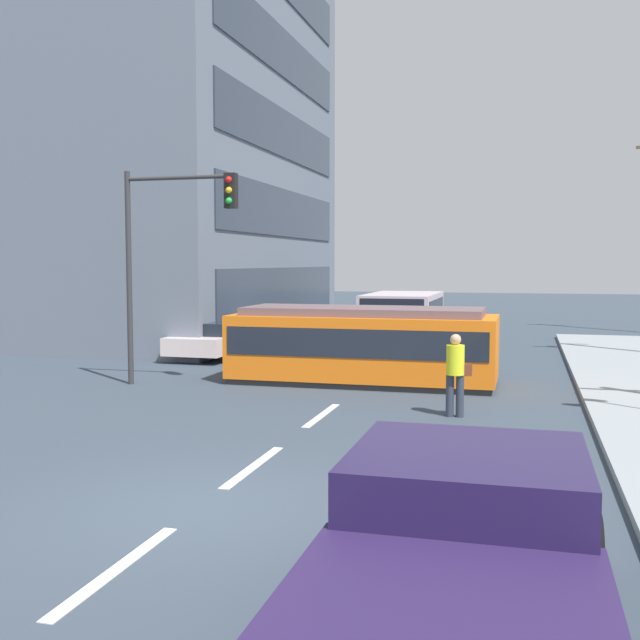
# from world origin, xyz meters

# --- Properties ---
(ground_plane) EXTENTS (120.00, 120.00, 0.00)m
(ground_plane) POSITION_xyz_m (0.00, 10.00, 0.00)
(ground_plane) COLOR #36424F
(lane_stripe_0) EXTENTS (0.16, 2.40, 0.01)m
(lane_stripe_0) POSITION_xyz_m (0.00, -2.00, 0.01)
(lane_stripe_0) COLOR silver
(lane_stripe_0) RESTS_ON ground
(lane_stripe_1) EXTENTS (0.16, 2.40, 0.01)m
(lane_stripe_1) POSITION_xyz_m (0.00, 2.00, 0.01)
(lane_stripe_1) COLOR silver
(lane_stripe_1) RESTS_ON ground
(lane_stripe_2) EXTENTS (0.16, 2.40, 0.01)m
(lane_stripe_2) POSITION_xyz_m (0.00, 6.00, 0.01)
(lane_stripe_2) COLOR silver
(lane_stripe_2) RESTS_ON ground
(lane_stripe_3) EXTENTS (0.16, 2.40, 0.01)m
(lane_stripe_3) POSITION_xyz_m (0.00, 16.32, 0.01)
(lane_stripe_3) COLOR silver
(lane_stripe_3) RESTS_ON ground
(lane_stripe_4) EXTENTS (0.16, 2.40, 0.01)m
(lane_stripe_4) POSITION_xyz_m (0.00, 22.32, 0.01)
(lane_stripe_4) COLOR silver
(lane_stripe_4) RESTS_ON ground
(corner_building) EXTENTS (15.52, 17.11, 19.20)m
(corner_building) POSITION_xyz_m (-13.41, 21.27, 9.60)
(corner_building) COLOR slate
(corner_building) RESTS_ON ground
(streetcar_tram) EXTENTS (6.73, 2.56, 1.95)m
(streetcar_tram) POSITION_xyz_m (-0.06, 10.32, 1.01)
(streetcar_tram) COLOR orange
(streetcar_tram) RESTS_ON ground
(city_bus) EXTENTS (2.55, 5.08, 1.93)m
(city_bus) POSITION_xyz_m (-0.51, 19.70, 1.09)
(city_bus) COLOR #C0ADB7
(city_bus) RESTS_ON ground
(pedestrian_crossing) EXTENTS (0.51, 0.36, 1.67)m
(pedestrian_crossing) POSITION_xyz_m (2.62, 6.57, 0.94)
(pedestrian_crossing) COLOR #2D3443
(pedestrian_crossing) RESTS_ON ground
(pickup_truck_parked) EXTENTS (2.28, 5.00, 1.55)m
(pickup_truck_parked) POSITION_xyz_m (3.50, -2.91, 0.80)
(pickup_truck_parked) COLOR #2A1C48
(pickup_truck_parked) RESTS_ON ground
(parked_sedan_mid) EXTENTS (2.13, 4.30, 1.19)m
(parked_sedan_mid) POSITION_xyz_m (-5.80, 14.28, 0.62)
(parked_sedan_mid) COLOR silver
(parked_sedan_mid) RESTS_ON ground
(parked_sedan_far) EXTENTS (1.96, 4.02, 1.19)m
(parked_sedan_far) POSITION_xyz_m (-5.06, 20.81, 0.62)
(parked_sedan_far) COLOR black
(parked_sedan_far) RESTS_ON ground
(traffic_light_mast) EXTENTS (2.98, 0.33, 5.36)m
(traffic_light_mast) POSITION_xyz_m (-4.59, 8.57, 3.75)
(traffic_light_mast) COLOR #333333
(traffic_light_mast) RESTS_ON ground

